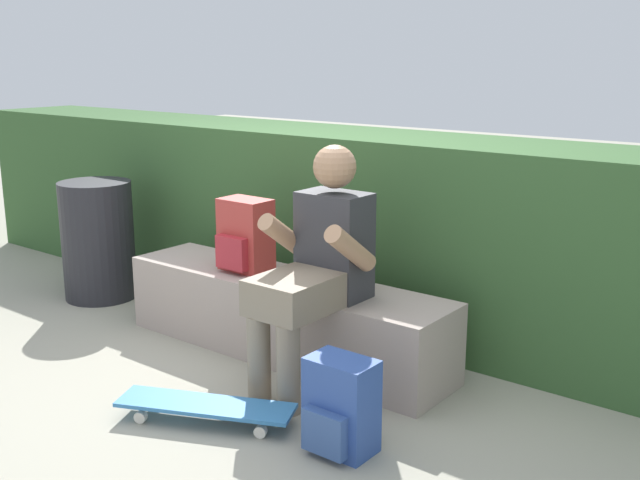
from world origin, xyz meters
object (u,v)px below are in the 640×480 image
bench_main (284,316)px  skateboard_near_person (206,406)px  backpack_on_bench (245,236)px  trash_bin (98,240)px  person_skater (316,262)px  backpack_on_ground (340,407)px

bench_main → skateboard_near_person: (0.25, -0.83, -0.14)m
skateboard_near_person → bench_main: bearing=107.1°
skateboard_near_person → backpack_on_bench: bearing=122.5°
backpack_on_bench → skateboard_near_person: bearing=-57.5°
backpack_on_bench → trash_bin: (-1.34, -0.00, -0.23)m
person_skater → skateboard_near_person: person_skater is taller
person_skater → backpack_on_ground: bearing=-43.1°
skateboard_near_person → trash_bin: (-1.86, 0.82, 0.32)m
skateboard_near_person → backpack_on_ground: (0.62, 0.17, 0.12)m
bench_main → person_skater: (0.39, -0.21, 0.42)m
backpack_on_ground → trash_bin: 2.57m
skateboard_near_person → backpack_on_ground: bearing=15.4°
bench_main → trash_bin: trash_bin is taller
bench_main → person_skater: person_skater is taller
bench_main → trash_bin: (-1.61, -0.01, 0.18)m
person_skater → backpack_on_ground: person_skater is taller
bench_main → backpack_on_bench: 0.49m
person_skater → backpack_on_ground: 0.78m
trash_bin → backpack_on_bench: bearing=0.1°
person_skater → backpack_on_bench: person_skater is taller
bench_main → backpack_on_ground: bench_main is taller
skateboard_near_person → backpack_on_ground: size_ratio=2.03×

